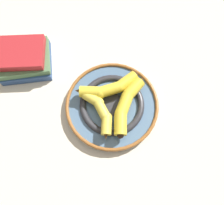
# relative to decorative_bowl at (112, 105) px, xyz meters

# --- Properties ---
(ground_plane) EXTENTS (2.80, 2.80, 0.00)m
(ground_plane) POSITION_rel_decorative_bowl_xyz_m (-0.03, 0.02, -0.02)
(ground_plane) COLOR beige
(decorative_bowl) EXTENTS (0.30, 0.30, 0.04)m
(decorative_bowl) POSITION_rel_decorative_bowl_xyz_m (0.00, 0.00, 0.00)
(decorative_bowl) COLOR slate
(decorative_bowl) RESTS_ON ground_plane
(banana_a) EXTENTS (0.09, 0.21, 0.04)m
(banana_a) POSITION_rel_decorative_bowl_xyz_m (0.05, -0.00, 0.04)
(banana_a) COLOR yellow
(banana_a) RESTS_ON decorative_bowl
(banana_b) EXTENTS (0.11, 0.15, 0.03)m
(banana_b) POSITION_rel_decorative_bowl_xyz_m (-0.03, -0.04, 0.03)
(banana_b) COLOR yellow
(banana_b) RESTS_ON decorative_bowl
(banana_c) EXTENTS (0.20, 0.11, 0.04)m
(banana_c) POSITION_rel_decorative_bowl_xyz_m (-0.02, 0.04, 0.04)
(banana_c) COLOR yellow
(banana_c) RESTS_ON decorative_bowl
(book_stack) EXTENTS (0.21, 0.19, 0.08)m
(book_stack) POSITION_rel_decorative_bowl_xyz_m (-0.32, 0.12, 0.02)
(book_stack) COLOR #2D4C84
(book_stack) RESTS_ON ground_plane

